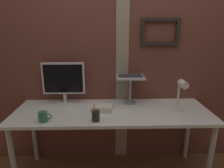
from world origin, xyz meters
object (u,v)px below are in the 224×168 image
laptop (130,71)px  coffee_mug (43,117)px  monitor (64,80)px  pen_cup (96,116)px  desk_lamp (181,92)px

laptop → coffee_mug: (-0.82, -0.50, -0.30)m
monitor → pen_cup: 0.60m
laptop → desk_lamp: size_ratio=0.90×
laptop → desk_lamp: 0.58m
desk_lamp → pen_cup: size_ratio=2.13×
monitor → laptop: 0.72m
monitor → pen_cup: size_ratio=2.91×
pen_cup → coffee_mug: (-0.46, -0.00, -0.00)m
desk_lamp → pen_cup: bearing=-168.1°
desk_lamp → coffee_mug: bearing=-172.4°
pen_cup → monitor: bearing=130.0°
desk_lamp → coffee_mug: 1.30m
monitor → coffee_mug: (-0.10, -0.43, -0.22)m
monitor → coffee_mug: size_ratio=3.89×
desk_lamp → laptop: bearing=144.8°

